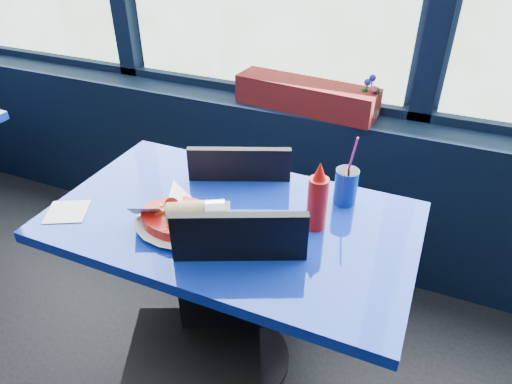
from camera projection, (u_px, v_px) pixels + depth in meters
name	position (u px, v px, depth m)	size (l,w,h in m)	color
window_sill	(254.00, 168.00, 2.47)	(5.00, 0.26, 0.80)	black
near_table	(233.00, 258.00, 1.61)	(1.20, 0.70, 0.75)	black
chair_near_front	(213.00, 331.00, 1.40)	(0.54, 0.54, 0.91)	black
chair_near_back	(261.00, 219.00, 1.91)	(0.52, 0.52, 0.88)	black
planter_box	(306.00, 96.00, 2.11)	(0.66, 0.17, 0.13)	maroon
flower_vase	(368.00, 108.00, 2.00)	(0.13, 0.13, 0.21)	silver
food_basket	(182.00, 218.00, 1.45)	(0.29, 0.28, 0.10)	red
ketchup_bottle	(317.00, 200.00, 1.41)	(0.06, 0.06, 0.24)	red
soda_cup	(346.00, 186.00, 1.55)	(0.08, 0.08, 0.27)	navy
napkin	(67.00, 212.00, 1.53)	(0.13, 0.13, 0.00)	white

